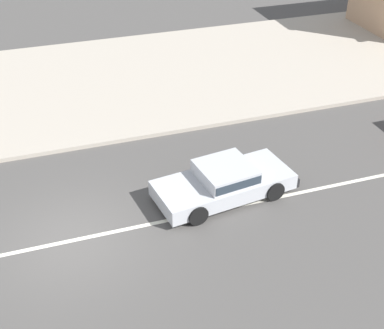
# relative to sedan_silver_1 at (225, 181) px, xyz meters

# --- Properties ---
(ground_plane) EXTENTS (160.00, 160.00, 0.00)m
(ground_plane) POSITION_rel_sedan_silver_1_xyz_m (-4.70, -0.62, -0.53)
(ground_plane) COLOR #4C4947
(lane_centre_stripe) EXTENTS (50.40, 0.14, 0.01)m
(lane_centre_stripe) POSITION_rel_sedan_silver_1_xyz_m (-4.70, -0.62, -0.53)
(lane_centre_stripe) COLOR silver
(lane_centre_stripe) RESTS_ON ground
(kerb_strip) EXTENTS (68.00, 10.00, 0.15)m
(kerb_strip) POSITION_rel_sedan_silver_1_xyz_m (-4.70, 9.02, -0.46)
(kerb_strip) COLOR #ADA393
(kerb_strip) RESTS_ON ground
(sedan_silver_1) EXTENTS (4.47, 2.29, 1.06)m
(sedan_silver_1) POSITION_rel_sedan_silver_1_xyz_m (0.00, 0.00, 0.00)
(sedan_silver_1) COLOR #B7BABF
(sedan_silver_1) RESTS_ON ground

